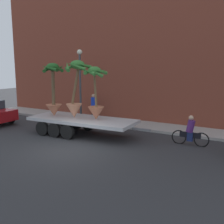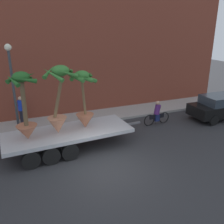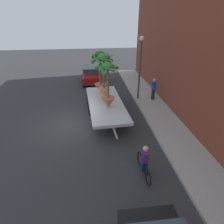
{
  "view_description": "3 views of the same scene",
  "coord_description": "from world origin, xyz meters",
  "px_view_note": "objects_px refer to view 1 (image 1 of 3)",
  "views": [
    {
      "loc": [
        7.69,
        -9.44,
        3.95
      ],
      "look_at": [
        0.33,
        3.36,
        1.32
      ],
      "focal_mm": 42.56,
      "sensor_mm": 36.0,
      "label": 1
    },
    {
      "loc": [
        -3.33,
        -8.64,
        5.91
      ],
      "look_at": [
        1.19,
        2.33,
        1.68
      ],
      "focal_mm": 39.63,
      "sensor_mm": 36.0,
      "label": 2
    },
    {
      "loc": [
        10.81,
        1.35,
        6.41
      ],
      "look_at": [
        2.06,
        2.47,
        1.83
      ],
      "focal_mm": 30.58,
      "sensor_mm": 36.0,
      "label": 3
    }
  ],
  "objects_px": {
    "potted_palm_front": "(53,92)",
    "cyclist": "(190,132)",
    "potted_palm_middle": "(75,91)",
    "flatbed_trailer": "(78,122)",
    "pedestrian_near_gate": "(93,105)",
    "street_lamp": "(80,76)",
    "potted_palm_rear": "(95,94)"
  },
  "relations": [
    {
      "from": "flatbed_trailer",
      "to": "potted_palm_front",
      "type": "height_order",
      "value": "potted_palm_front"
    },
    {
      "from": "potted_palm_rear",
      "to": "potted_palm_middle",
      "type": "relative_size",
      "value": 0.9
    },
    {
      "from": "potted_palm_rear",
      "to": "potted_palm_middle",
      "type": "distance_m",
      "value": 1.25
    },
    {
      "from": "flatbed_trailer",
      "to": "street_lamp",
      "type": "xyz_separation_m",
      "value": [
        -1.95,
        2.9,
        2.46
      ]
    },
    {
      "from": "potted_palm_middle",
      "to": "cyclist",
      "type": "height_order",
      "value": "potted_palm_middle"
    },
    {
      "from": "potted_palm_middle",
      "to": "pedestrian_near_gate",
      "type": "relative_size",
      "value": 1.89
    },
    {
      "from": "flatbed_trailer",
      "to": "potted_palm_middle",
      "type": "relative_size",
      "value": 2.24
    },
    {
      "from": "potted_palm_rear",
      "to": "street_lamp",
      "type": "height_order",
      "value": "street_lamp"
    },
    {
      "from": "potted_palm_rear",
      "to": "flatbed_trailer",
      "type": "bearing_deg",
      "value": -175.3
    },
    {
      "from": "potted_palm_rear",
      "to": "potted_palm_front",
      "type": "xyz_separation_m",
      "value": [
        -2.75,
        -0.26,
        -0.01
      ]
    },
    {
      "from": "flatbed_trailer",
      "to": "cyclist",
      "type": "height_order",
      "value": "cyclist"
    },
    {
      "from": "pedestrian_near_gate",
      "to": "cyclist",
      "type": "bearing_deg",
      "value": -20.77
    },
    {
      "from": "potted_palm_front",
      "to": "potted_palm_middle",
      "type": "bearing_deg",
      "value": 4.45
    },
    {
      "from": "cyclist",
      "to": "potted_palm_middle",
      "type": "bearing_deg",
      "value": -169.07
    },
    {
      "from": "pedestrian_near_gate",
      "to": "street_lamp",
      "type": "xyz_separation_m",
      "value": [
        -0.28,
        -1.17,
        2.19
      ]
    },
    {
      "from": "potted_palm_front",
      "to": "pedestrian_near_gate",
      "type": "relative_size",
      "value": 1.8
    },
    {
      "from": "potted_palm_rear",
      "to": "potted_palm_front",
      "type": "bearing_deg",
      "value": -174.66
    },
    {
      "from": "potted_palm_middle",
      "to": "potted_palm_front",
      "type": "relative_size",
      "value": 1.05
    },
    {
      "from": "potted_palm_middle",
      "to": "cyclist",
      "type": "distance_m",
      "value": 6.53
    },
    {
      "from": "flatbed_trailer",
      "to": "potted_palm_front",
      "type": "relative_size",
      "value": 2.34
    },
    {
      "from": "potted_palm_rear",
      "to": "potted_palm_middle",
      "type": "bearing_deg",
      "value": -173.56
    },
    {
      "from": "potted_palm_middle",
      "to": "street_lamp",
      "type": "bearing_deg",
      "value": 122.16
    },
    {
      "from": "flatbed_trailer",
      "to": "potted_palm_rear",
      "type": "xyz_separation_m",
      "value": [
        1.13,
        0.09,
        1.62
      ]
    },
    {
      "from": "flatbed_trailer",
      "to": "potted_palm_front",
      "type": "xyz_separation_m",
      "value": [
        -1.62,
        -0.16,
        1.61
      ]
    },
    {
      "from": "flatbed_trailer",
      "to": "potted_palm_middle",
      "type": "height_order",
      "value": "potted_palm_middle"
    },
    {
      "from": "street_lamp",
      "to": "cyclist",
      "type": "bearing_deg",
      "value": -12.38
    },
    {
      "from": "potted_palm_front",
      "to": "pedestrian_near_gate",
      "type": "bearing_deg",
      "value": 90.75
    },
    {
      "from": "potted_palm_front",
      "to": "cyclist",
      "type": "relative_size",
      "value": 1.67
    },
    {
      "from": "flatbed_trailer",
      "to": "street_lamp",
      "type": "height_order",
      "value": "street_lamp"
    },
    {
      "from": "cyclist",
      "to": "street_lamp",
      "type": "relative_size",
      "value": 0.38
    },
    {
      "from": "potted_palm_rear",
      "to": "pedestrian_near_gate",
      "type": "xyz_separation_m",
      "value": [
        -2.81,
        3.98,
        -1.34
      ]
    },
    {
      "from": "potted_palm_rear",
      "to": "cyclist",
      "type": "relative_size",
      "value": 1.57
    }
  ]
}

